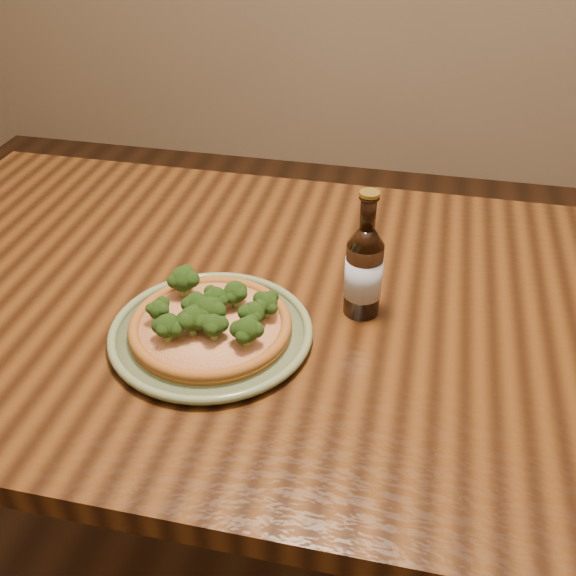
% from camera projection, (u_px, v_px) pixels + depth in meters
% --- Properties ---
extents(table, '(1.60, 0.90, 0.75)m').
position_uv_depth(table, '(299.00, 344.00, 1.18)').
color(table, '#48280F').
rests_on(table, ground).
extents(plate, '(0.32, 0.32, 0.02)m').
position_uv_depth(plate, '(211.00, 332.00, 1.04)').
color(plate, '#6C7D56').
rests_on(plate, table).
extents(pizza, '(0.25, 0.25, 0.07)m').
position_uv_depth(pizza, '(211.00, 322.00, 1.03)').
color(pizza, '#945921').
rests_on(pizza, plate).
extents(beer_bottle, '(0.06, 0.06, 0.22)m').
position_uv_depth(beer_bottle, '(364.00, 270.00, 1.06)').
color(beer_bottle, black).
rests_on(beer_bottle, table).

